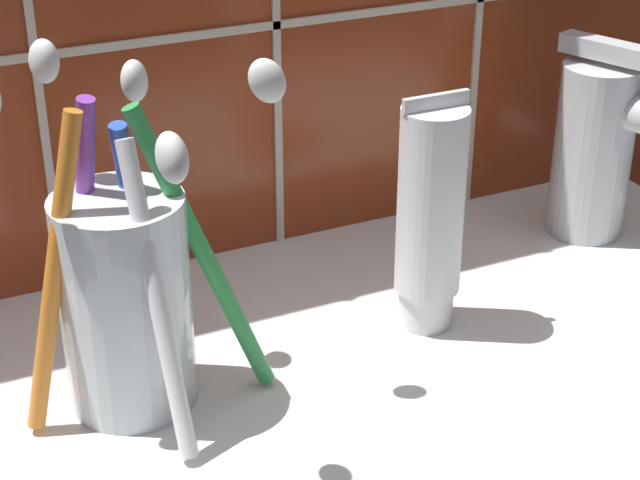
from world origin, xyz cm
name	(u,v)px	position (x,y,z in cm)	size (l,w,h in cm)	color
sink_counter	(373,387)	(0.00, 0.00, 1.00)	(58.29, 33.76, 2.00)	white
toothbrush_cup	(126,291)	(-12.36, 3.21, 8.44)	(15.00, 12.68, 18.68)	silver
toothpaste_tube	(430,215)	(5.06, 3.26, 8.95)	(3.94, 3.75, 14.04)	white
sink_faucet	(603,144)	(21.09, 8.34, 8.50)	(6.70, 11.68, 13.32)	silver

